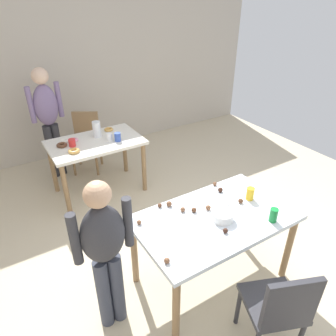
% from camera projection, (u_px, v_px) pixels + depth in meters
% --- Properties ---
extents(ground_plane, '(6.40, 6.40, 0.00)m').
position_uv_depth(ground_plane, '(201.00, 262.00, 3.17)').
color(ground_plane, beige).
extents(wall_back, '(6.40, 0.10, 2.60)m').
position_uv_depth(wall_back, '(82.00, 72.00, 4.88)').
color(wall_back, '#BCB2A3').
rests_on(wall_back, ground_plane).
extents(dining_table_near, '(1.36, 0.81, 0.75)m').
position_uv_depth(dining_table_near, '(215.00, 225.00, 2.68)').
color(dining_table_near, silver).
rests_on(dining_table_near, ground_plane).
extents(dining_table_far, '(1.17, 0.73, 0.75)m').
position_uv_depth(dining_table_far, '(96.00, 149.00, 4.00)').
color(dining_table_far, silver).
rests_on(dining_table_far, ground_plane).
extents(chair_near_table, '(0.52, 0.52, 0.87)m').
position_uv_depth(chair_near_table, '(279.00, 307.00, 2.17)').
color(chair_near_table, '#2D2D33').
rests_on(chair_near_table, ground_plane).
extents(chair_far_table, '(0.55, 0.55, 0.87)m').
position_uv_depth(chair_far_table, '(86.00, 138.00, 4.64)').
color(chair_far_table, olive).
rests_on(chair_far_table, ground_plane).
extents(person_girl_near, '(0.45, 0.22, 1.37)m').
position_uv_depth(person_girl_near, '(105.00, 248.00, 2.23)').
color(person_girl_near, '#383D4C').
rests_on(person_girl_near, ground_plane).
extents(person_adult_far, '(0.46, 0.24, 1.58)m').
position_uv_depth(person_adult_far, '(48.00, 114.00, 4.21)').
color(person_adult_far, '#28282D').
rests_on(person_adult_far, ground_plane).
extents(mixing_bowl, '(0.18, 0.18, 0.08)m').
position_uv_depth(mixing_bowl, '(223.00, 216.00, 2.58)').
color(mixing_bowl, white).
rests_on(mixing_bowl, dining_table_near).
extents(soda_can, '(0.07, 0.07, 0.12)m').
position_uv_depth(soda_can, '(274.00, 215.00, 2.55)').
color(soda_can, '#198438').
rests_on(soda_can, dining_table_near).
extents(fork_near, '(0.17, 0.02, 0.01)m').
position_uv_depth(fork_near, '(225.00, 206.00, 2.76)').
color(fork_near, silver).
rests_on(fork_near, dining_table_near).
extents(cup_near_0, '(0.07, 0.07, 0.12)m').
position_uv_depth(cup_near_0, '(250.00, 194.00, 2.83)').
color(cup_near_0, yellow).
rests_on(cup_near_0, dining_table_near).
extents(cake_ball_0, '(0.04, 0.04, 0.04)m').
position_uv_depth(cake_ball_0, '(225.00, 231.00, 2.45)').
color(cake_ball_0, '#3D2319').
rests_on(cake_ball_0, dining_table_near).
extents(cake_ball_1, '(0.04, 0.04, 0.04)m').
position_uv_depth(cake_ball_1, '(183.00, 209.00, 2.68)').
color(cake_ball_1, brown).
rests_on(cake_ball_1, dining_table_near).
extents(cake_ball_2, '(0.04, 0.04, 0.04)m').
position_uv_depth(cake_ball_2, '(139.00, 222.00, 2.54)').
color(cake_ball_2, brown).
rests_on(cake_ball_2, dining_table_near).
extents(cake_ball_3, '(0.05, 0.05, 0.05)m').
position_uv_depth(cake_ball_3, '(220.00, 190.00, 2.94)').
color(cake_ball_3, '#3D2319').
rests_on(cake_ball_3, dining_table_near).
extents(cake_ball_4, '(0.04, 0.04, 0.04)m').
position_uv_depth(cake_ball_4, '(241.00, 201.00, 2.79)').
color(cake_ball_4, brown).
rests_on(cake_ball_4, dining_table_near).
extents(cake_ball_5, '(0.04, 0.04, 0.04)m').
position_uv_depth(cake_ball_5, '(167.00, 261.00, 2.18)').
color(cake_ball_5, brown).
rests_on(cake_ball_5, dining_table_near).
extents(cake_ball_6, '(0.04, 0.04, 0.04)m').
position_uv_depth(cake_ball_6, '(194.00, 210.00, 2.68)').
color(cake_ball_6, brown).
rests_on(cake_ball_6, dining_table_near).
extents(cake_ball_7, '(0.04, 0.04, 0.04)m').
position_uv_depth(cake_ball_7, '(160.00, 205.00, 2.74)').
color(cake_ball_7, brown).
rests_on(cake_ball_7, dining_table_near).
extents(cake_ball_8, '(0.04, 0.04, 0.04)m').
position_uv_depth(cake_ball_8, '(215.00, 184.00, 3.04)').
color(cake_ball_8, brown).
rests_on(cake_ball_8, dining_table_near).
extents(cake_ball_9, '(0.05, 0.05, 0.05)m').
position_uv_depth(cake_ball_9, '(208.00, 208.00, 2.70)').
color(cake_ball_9, brown).
rests_on(cake_ball_9, dining_table_near).
extents(cake_ball_10, '(0.05, 0.05, 0.05)m').
position_uv_depth(cake_ball_10, '(169.00, 204.00, 2.75)').
color(cake_ball_10, brown).
rests_on(cake_ball_10, dining_table_near).
extents(pitcher_far, '(0.11, 0.11, 0.21)m').
position_uv_depth(pitcher_far, '(97.00, 129.00, 4.01)').
color(pitcher_far, white).
rests_on(pitcher_far, dining_table_far).
extents(cup_far_0, '(0.08, 0.08, 0.11)m').
position_uv_depth(cup_far_0, '(118.00, 137.00, 3.92)').
color(cup_far_0, '#3351B2').
rests_on(cup_far_0, dining_table_far).
extents(cup_far_1, '(0.08, 0.08, 0.10)m').
position_uv_depth(cup_far_1, '(109.00, 137.00, 3.95)').
color(cup_far_1, white).
rests_on(cup_far_1, dining_table_far).
extents(cup_far_2, '(0.08, 0.08, 0.09)m').
position_uv_depth(cup_far_2, '(72.00, 143.00, 3.79)').
color(cup_far_2, red).
rests_on(cup_far_2, dining_table_far).
extents(donut_far_0, '(0.11, 0.11, 0.03)m').
position_uv_depth(donut_far_0, '(65.00, 141.00, 3.92)').
color(donut_far_0, white).
rests_on(donut_far_0, dining_table_far).
extents(donut_far_1, '(0.13, 0.13, 0.04)m').
position_uv_depth(donut_far_1, '(74.00, 151.00, 3.66)').
color(donut_far_1, gold).
rests_on(donut_far_1, dining_table_far).
extents(donut_far_2, '(0.12, 0.12, 0.04)m').
position_uv_depth(donut_far_2, '(109.00, 129.00, 4.23)').
color(donut_far_2, gold).
rests_on(donut_far_2, dining_table_far).
extents(donut_far_3, '(0.11, 0.11, 0.03)m').
position_uv_depth(donut_far_3, '(74.00, 140.00, 3.94)').
color(donut_far_3, pink).
rests_on(donut_far_3, dining_table_far).
extents(donut_far_4, '(0.13, 0.13, 0.04)m').
position_uv_depth(donut_far_4, '(62.00, 145.00, 3.80)').
color(donut_far_4, brown).
rests_on(donut_far_4, dining_table_far).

